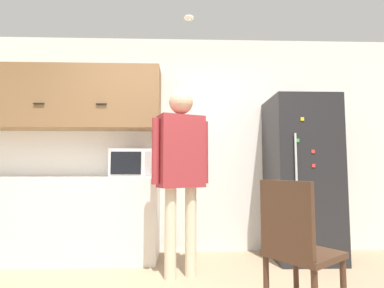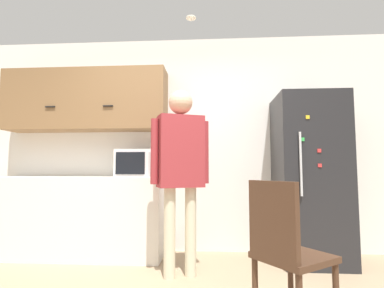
% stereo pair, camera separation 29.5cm
% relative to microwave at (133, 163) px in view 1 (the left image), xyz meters
% --- Properties ---
extents(back_wall, '(6.00, 0.06, 2.70)m').
position_rel_microwave_xyz_m(back_wall, '(0.48, 0.36, 0.27)').
color(back_wall, white).
rests_on(back_wall, ground_plane).
extents(counter, '(2.01, 0.60, 0.92)m').
position_rel_microwave_xyz_m(counter, '(-0.71, 0.03, -0.62)').
color(counter, silver).
rests_on(counter, ground_plane).
extents(upper_cabinets, '(2.01, 0.39, 0.75)m').
position_rel_microwave_xyz_m(upper_cabinets, '(-0.71, 0.14, 0.79)').
color(upper_cabinets, olive).
extents(microwave, '(0.46, 0.40, 0.31)m').
position_rel_microwave_xyz_m(microwave, '(0.00, 0.00, 0.00)').
color(microwave, white).
rests_on(microwave, counter).
extents(person, '(0.54, 0.37, 1.78)m').
position_rel_microwave_xyz_m(person, '(0.55, -0.56, 0.02)').
color(person, beige).
rests_on(person, ground_plane).
extents(refrigerator, '(0.71, 0.72, 1.83)m').
position_rel_microwave_xyz_m(refrigerator, '(1.94, -0.02, -0.16)').
color(refrigerator, '#232326').
rests_on(refrigerator, ground_plane).
extents(chair, '(0.58, 0.58, 0.94)m').
position_rel_microwave_xyz_m(chair, '(1.32, -1.44, -0.56)').
color(chair, '#472D1E').
rests_on(chair, ground_plane).
extents(ceiling_light, '(0.11, 0.11, 0.01)m').
position_rel_microwave_xyz_m(ceiling_light, '(0.64, -0.27, 1.60)').
color(ceiling_light, white).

